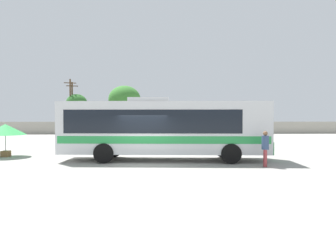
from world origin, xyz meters
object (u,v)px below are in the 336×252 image
at_px(vendor_umbrella_near_gate_green, 5,130).
at_px(coach_bus_silver_green, 162,127).
at_px(roadside_tree_midleft, 125,99).
at_px(utility_pole_far, 72,107).
at_px(parked_car_leftmost_dark_blue, 79,130).
at_px(roadside_tree_left, 77,103).
at_px(attendant_by_bus_door, 265,147).
at_px(utility_pole_near, 70,105).
at_px(parked_car_second_black, 124,130).

bearing_deg(vendor_umbrella_near_gate_green, coach_bus_silver_green, -11.70).
bearing_deg(roadside_tree_midleft, utility_pole_far, -148.48).
xyz_separation_m(parked_car_leftmost_dark_blue, utility_pole_far, (-2.59, 6.19, 3.44)).
xyz_separation_m(parked_car_leftmost_dark_blue, roadside_tree_midleft, (5.11, 10.91, 4.91)).
distance_m(vendor_umbrella_near_gate_green, roadside_tree_midleft, 33.34).
bearing_deg(roadside_tree_left, attendant_by_bus_door, -61.96).
xyz_separation_m(coach_bus_silver_green, utility_pole_far, (-13.15, 30.09, 2.35)).
xyz_separation_m(utility_pole_near, roadside_tree_midleft, (7.84, 5.27, 1.27)).
bearing_deg(roadside_tree_midleft, utility_pole_near, -146.10).
relative_size(parked_car_leftmost_dark_blue, roadside_tree_midleft, 0.58).
height_order(parked_car_second_black, roadside_tree_left, roadside_tree_left).
height_order(utility_pole_near, utility_pole_far, utility_pole_near).
bearing_deg(coach_bus_silver_green, parked_car_leftmost_dark_blue, 113.84).
relative_size(coach_bus_silver_green, utility_pole_near, 1.36).
distance_m(utility_pole_near, roadside_tree_left, 1.10).
xyz_separation_m(attendant_by_bus_door, roadside_tree_midleft, (-10.36, 37.28, 4.70)).
bearing_deg(utility_pole_far, roadside_tree_left, 8.43).
height_order(coach_bus_silver_green, parked_car_second_black, coach_bus_silver_green).
bearing_deg(utility_pole_near, vendor_umbrella_near_gate_green, -82.12).
bearing_deg(parked_car_second_black, roadside_tree_midleft, 95.39).
relative_size(utility_pole_far, roadside_tree_midleft, 1.00).
relative_size(coach_bus_silver_green, parked_car_second_black, 2.55).
distance_m(vendor_umbrella_near_gate_green, parked_car_leftmost_dark_blue, 21.98).
bearing_deg(utility_pole_far, roadside_tree_midleft, 31.52).
distance_m(parked_car_leftmost_dark_blue, parked_car_second_black, 6.11).
distance_m(parked_car_leftmost_dark_blue, utility_pole_far, 7.54).
xyz_separation_m(vendor_umbrella_near_gate_green, roadside_tree_left, (-3.01, 28.22, 3.14)).
distance_m(coach_bus_silver_green, roadside_tree_left, 32.79).
xyz_separation_m(attendant_by_bus_door, parked_car_leftmost_dark_blue, (-15.47, 26.37, -0.21)).
bearing_deg(coach_bus_silver_green, utility_pole_near, 114.23).
xyz_separation_m(attendant_by_bus_door, utility_pole_far, (-18.06, 32.56, 3.23)).
xyz_separation_m(attendant_by_bus_door, parked_car_second_black, (-9.37, 26.80, -0.20)).
xyz_separation_m(vendor_umbrella_near_gate_green, parked_car_second_black, (5.01, 22.37, -0.86)).
height_order(utility_pole_far, roadside_tree_midleft, roadside_tree_midleft).
relative_size(parked_car_leftmost_dark_blue, utility_pole_near, 0.56).
xyz_separation_m(vendor_umbrella_near_gate_green, utility_pole_far, (-3.68, 28.12, 2.57)).
relative_size(utility_pole_far, roadside_tree_left, 1.30).
height_order(vendor_umbrella_near_gate_green, parked_car_second_black, vendor_umbrella_near_gate_green).
bearing_deg(attendant_by_bus_door, parked_car_leftmost_dark_blue, 120.40).
height_order(vendor_umbrella_near_gate_green, roadside_tree_left, roadside_tree_left).
height_order(coach_bus_silver_green, roadside_tree_left, roadside_tree_left).
distance_m(coach_bus_silver_green, parked_car_leftmost_dark_blue, 26.15).
relative_size(utility_pole_near, utility_pole_far, 1.05).
xyz_separation_m(attendant_by_bus_door, roadside_tree_left, (-17.39, 32.66, 3.80)).
bearing_deg(parked_car_leftmost_dark_blue, coach_bus_silver_green, -66.16).
distance_m(vendor_umbrella_near_gate_green, roadside_tree_left, 28.55).
relative_size(parked_car_second_black, utility_pole_near, 0.53).
xyz_separation_m(attendant_by_bus_door, utility_pole_near, (-18.20, 32.01, 3.43)).
xyz_separation_m(utility_pole_near, roadside_tree_left, (0.81, 0.65, 0.37)).
distance_m(utility_pole_far, roadside_tree_left, 0.88).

